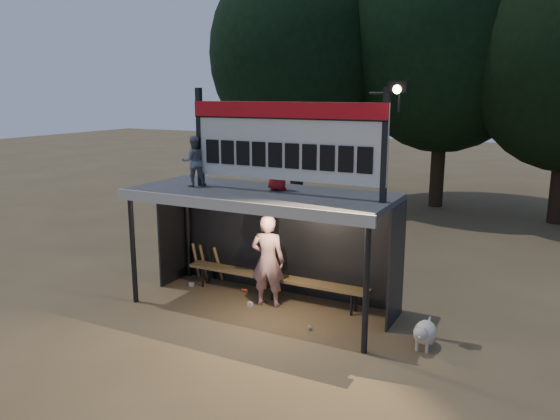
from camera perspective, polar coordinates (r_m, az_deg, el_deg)
The scene contains 12 objects.
ground at distance 10.89m, azimuth -1.93°, elevation -10.12°, with size 80.00×80.00×0.00m, color brown.
player at distance 10.67m, azimuth -1.28°, elevation -5.31°, with size 0.67×0.44×1.85m, color silver.
child_a at distance 10.83m, azimuth -9.00°, elevation 5.06°, with size 0.48×0.37×0.99m, color slate.
child_b at distance 10.24m, azimuth -0.24°, elevation 4.73°, with size 0.47×0.31×0.97m, color maroon.
dugout_shelter at distance 10.53m, azimuth -1.36°, elevation -0.34°, with size 5.10×2.08×2.32m.
scoreboard_assembly at distance 9.83m, azimuth 0.77°, elevation 7.48°, with size 4.10×0.27×1.99m.
bench at distance 11.18m, azimuth -0.57°, elevation -7.12°, with size 4.00×0.35×0.48m.
tree_left at distance 20.84m, azimuth 1.83°, elevation 16.01°, with size 6.46×6.46×9.27m.
tree_mid at distance 20.76m, azimuth 16.94°, elevation 17.33°, with size 7.22×7.22×10.36m.
dog at distance 9.46m, azimuth 14.85°, elevation -12.27°, with size 0.36×0.81×0.49m.
bats at distance 12.32m, azimuth -7.63°, elevation -5.40°, with size 0.66×0.35×0.84m.
litter at distance 11.42m, azimuth -3.93°, elevation -8.85°, with size 3.32×1.51×0.08m.
Camera 1 is at (4.91, -8.79, 4.14)m, focal length 35.00 mm.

